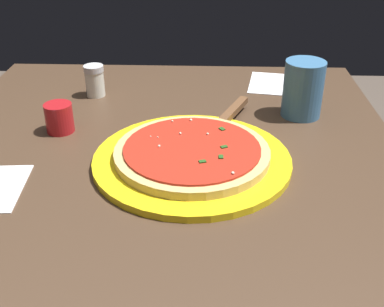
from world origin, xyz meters
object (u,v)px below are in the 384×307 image
object	(u,v)px
pizza_server	(227,118)
napkin_loose_left	(272,84)
cup_tall_drink	(303,89)
parmesan_shaker	(95,81)
serving_plate	(192,160)
cup_small_sauce	(59,118)
pizza	(192,152)

from	to	relation	value
pizza_server	napkin_loose_left	bearing A→B (deg)	-116.30
pizza_server	cup_tall_drink	distance (m)	0.18
pizza_server	cup_tall_drink	world-z (taller)	cup_tall_drink
napkin_loose_left	parmesan_shaker	world-z (taller)	parmesan_shaker
serving_plate	parmesan_shaker	bearing A→B (deg)	-52.11
pizza_server	serving_plate	bearing A→B (deg)	66.82
pizza_server	napkin_loose_left	size ratio (longest dim) A/B	1.47
cup_small_sauce	parmesan_shaker	bearing A→B (deg)	-99.60
cup_tall_drink	parmesan_shaker	world-z (taller)	cup_tall_drink
pizza_server	parmesan_shaker	distance (m)	0.34
napkin_loose_left	pizza_server	bearing A→B (deg)	63.70
serving_plate	cup_small_sauce	xyz separation A→B (m)	(0.27, -0.12, 0.02)
cup_small_sauce	cup_tall_drink	bearing A→B (deg)	-169.14
serving_plate	cup_tall_drink	world-z (taller)	cup_tall_drink
cup_tall_drink	cup_small_sauce	bearing A→B (deg)	10.86
pizza	pizza_server	xyz separation A→B (m)	(-0.07, -0.15, -0.00)
cup_small_sauce	napkin_loose_left	bearing A→B (deg)	-148.65
cup_tall_drink	napkin_loose_left	bearing A→B (deg)	-77.37
pizza_server	cup_tall_drink	size ratio (longest dim) A/B	1.80
pizza	napkin_loose_left	world-z (taller)	pizza
pizza	napkin_loose_left	distance (m)	0.44
napkin_loose_left	pizza	bearing A→B (deg)	64.89
pizza_server	parmesan_shaker	bearing A→B (deg)	-26.75
serving_plate	pizza	size ratio (longest dim) A/B	1.28
napkin_loose_left	parmesan_shaker	bearing A→B (deg)	11.89
pizza	cup_small_sauce	bearing A→B (deg)	-23.59
serving_plate	cup_tall_drink	xyz separation A→B (m)	(-0.23, -0.22, 0.05)
pizza	cup_tall_drink	distance (m)	0.32
pizza	pizza_server	size ratio (longest dim) A/B	1.27
pizza	cup_small_sauce	size ratio (longest dim) A/B	4.70
parmesan_shaker	pizza	bearing A→B (deg)	127.89
pizza_server	parmesan_shaker	size ratio (longest dim) A/B	2.97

